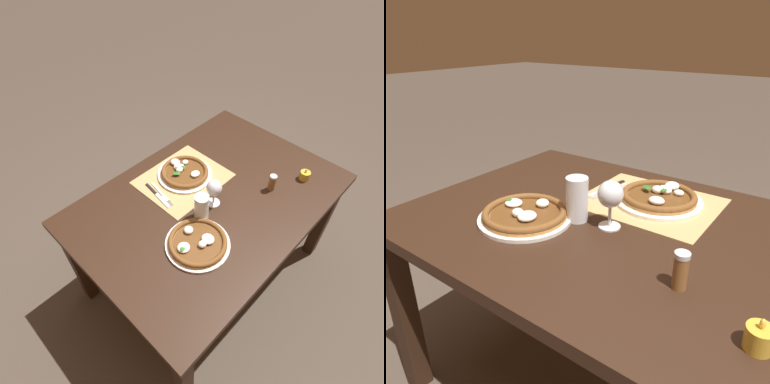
# 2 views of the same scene
# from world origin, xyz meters

# --- Properties ---
(dining_table) EXTENTS (1.41, 0.98, 0.74)m
(dining_table) POSITION_xyz_m (0.00, 0.00, 0.65)
(dining_table) COLOR black
(dining_table) RESTS_ON ground
(paper_placemat) EXTENTS (0.46, 0.38, 0.00)m
(paper_placemat) POSITION_xyz_m (-0.00, -0.20, 0.74)
(paper_placemat) COLOR tan
(paper_placemat) RESTS_ON dining_table
(pizza_near) EXTENTS (0.31, 0.31, 0.05)m
(pizza_near) POSITION_xyz_m (-0.03, -0.22, 0.76)
(pizza_near) COLOR silver
(pizza_near) RESTS_ON paper_placemat
(pizza_far) EXTENTS (0.30, 0.30, 0.05)m
(pizza_far) POSITION_xyz_m (0.27, 0.16, 0.76)
(pizza_far) COLOR silver
(pizza_far) RESTS_ON dining_table
(wine_glass) EXTENTS (0.08, 0.08, 0.16)m
(wine_glass) POSITION_xyz_m (0.02, 0.04, 0.85)
(wine_glass) COLOR silver
(wine_glass) RESTS_ON dining_table
(pint_glass) EXTENTS (0.07, 0.07, 0.15)m
(pint_glass) POSITION_xyz_m (0.13, 0.06, 0.81)
(pint_glass) COLOR silver
(pint_glass) RESTS_ON dining_table
(fork) EXTENTS (0.05, 0.20, 0.00)m
(fork) POSITION_xyz_m (0.17, -0.20, 0.75)
(fork) COLOR #B7B7BC
(fork) RESTS_ON paper_placemat
(knife) EXTENTS (0.05, 0.22, 0.01)m
(knife) POSITION_xyz_m (0.19, -0.21, 0.75)
(knife) COLOR black
(knife) RESTS_ON paper_placemat
(votive_candle) EXTENTS (0.06, 0.06, 0.07)m
(votive_candle) POSITION_xyz_m (-0.47, 0.28, 0.76)
(votive_candle) COLOR gold
(votive_candle) RESTS_ON dining_table
(pepper_shaker) EXTENTS (0.04, 0.04, 0.10)m
(pepper_shaker) POSITION_xyz_m (-0.27, 0.19, 0.79)
(pepper_shaker) COLOR brown
(pepper_shaker) RESTS_ON dining_table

